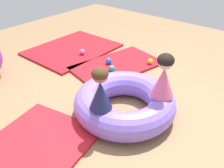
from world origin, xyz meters
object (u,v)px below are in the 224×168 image
(play_ball_blue, at_px, (109,61))
(inflatable_cushion, at_px, (125,102))
(play_ball_teal, at_px, (112,69))
(child_in_navy, at_px, (100,89))
(child_in_pink, at_px, (164,76))
(play_ball_yellow, at_px, (150,61))
(play_ball_pink, at_px, (82,52))

(play_ball_blue, bearing_deg, inflatable_cushion, -131.07)
(play_ball_teal, bearing_deg, play_ball_blue, 49.73)
(child_in_navy, height_order, child_in_pink, child_in_pink)
(play_ball_yellow, height_order, play_ball_teal, play_ball_teal)
(child_in_navy, xyz_separation_m, child_in_pink, (0.62, -0.38, 0.02))
(play_ball_pink, bearing_deg, play_ball_blue, -88.48)
(inflatable_cushion, relative_size, play_ball_blue, 11.92)
(play_ball_blue, relative_size, play_ball_teal, 0.96)
(child_in_pink, relative_size, play_ball_pink, 5.06)
(inflatable_cushion, xyz_separation_m, child_in_navy, (-0.42, 0.00, 0.40))
(inflatable_cushion, xyz_separation_m, play_ball_yellow, (1.30, 0.45, -0.08))
(play_ball_pink, bearing_deg, child_in_pink, -108.10)
(child_in_navy, xyz_separation_m, play_ball_pink, (1.26, 1.60, -0.47))
(child_in_pink, xyz_separation_m, play_ball_yellow, (1.10, 0.83, -0.50))
(inflatable_cushion, distance_m, play_ball_blue, 1.31)
(inflatable_cushion, relative_size, play_ball_yellow, 13.24)
(child_in_pink, xyz_separation_m, play_ball_blue, (0.66, 1.36, -0.49))
(inflatable_cushion, xyz_separation_m, play_ball_blue, (0.86, 0.99, -0.07))
(play_ball_teal, xyz_separation_m, play_ball_pink, (0.17, 0.83, -0.00))
(child_in_pink, relative_size, play_ball_teal, 4.79)
(play_ball_yellow, bearing_deg, play_ball_blue, 129.70)
(child_in_navy, xyz_separation_m, play_ball_yellow, (1.72, 0.45, -0.48))
(child_in_pink, relative_size, play_ball_yellow, 5.53)
(play_ball_blue, distance_m, play_ball_teal, 0.28)
(child_in_navy, height_order, play_ball_blue, child_in_navy)
(child_in_navy, distance_m, play_ball_teal, 1.42)
(play_ball_teal, relative_size, play_ball_pink, 1.06)
(child_in_pink, xyz_separation_m, play_ball_teal, (0.48, 1.14, -0.49))
(child_in_pink, bearing_deg, play_ball_yellow, 66.28)
(play_ball_teal, bearing_deg, inflatable_cushion, -131.29)
(inflatable_cushion, relative_size, play_ball_pink, 12.11)
(child_in_pink, bearing_deg, child_in_navy, 178.31)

